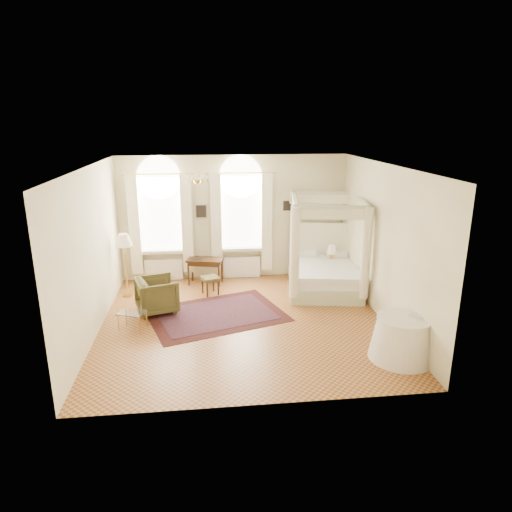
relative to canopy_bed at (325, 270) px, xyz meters
The scene contains 18 objects.
ground 2.81m from the canopy_bed, 142.75° to the right, with size 6.00×6.00×0.00m, color #B06633.
room_walls 3.11m from the canopy_bed, 142.75° to the right, with size 6.00×6.00×6.00m.
window_left 4.37m from the canopy_bed, 163.58° to the left, with size 1.62×0.27×3.29m.
window_right 2.51m from the canopy_bed, 148.81° to the left, with size 1.62×0.27×3.29m.
chandelier 3.92m from the canopy_bed, behind, with size 0.51×0.45×0.50m.
wall_pictures 2.82m from the canopy_bed, 148.24° to the left, with size 2.54×0.03×0.39m.
canopy_bed is the anchor object (origin of this frame).
nightstand 0.74m from the canopy_bed, 59.89° to the left, with size 0.43×0.39×0.62m, color #3D2210.
nightstand_lamp 0.75m from the canopy_bed, 60.46° to the left, with size 0.26×0.26×0.38m.
writing_desk 3.09m from the canopy_bed, 164.79° to the left, with size 1.01×0.69×0.69m.
laptop 3.31m from the canopy_bed, 165.23° to the left, with size 0.34×0.22×0.03m, color black.
stool 2.88m from the canopy_bed, behind, with size 0.51×0.51×0.45m.
armchair 4.17m from the canopy_bed, 167.60° to the right, with size 0.85×0.87×0.79m, color #413B1C.
coffee_table 4.84m from the canopy_bed, 158.73° to the right, with size 0.65×0.56×0.37m.
floor_lamp 4.96m from the canopy_bed, behind, with size 0.40×0.40×1.57m.
oriental_rug 3.08m from the canopy_bed, 156.10° to the right, with size 3.37×2.86×0.01m.
side_table 3.58m from the canopy_bed, 81.83° to the right, with size 1.17×1.17×0.80m.
book 3.65m from the canopy_bed, 79.19° to the right, with size 0.19×0.25×0.02m, color black.
Camera 1 is at (-0.76, -8.95, 4.16)m, focal length 32.00 mm.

